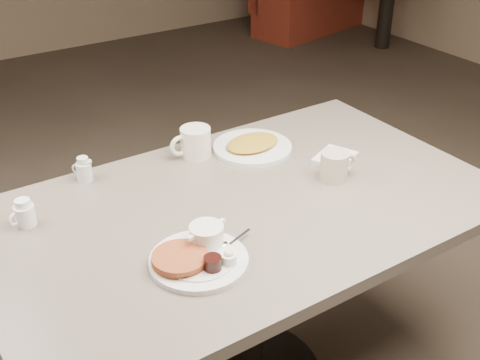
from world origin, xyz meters
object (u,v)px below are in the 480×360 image
creamer_right (84,170)px  coffee_mug_far (194,142)px  coffee_mug_near (335,165)px  hash_plate (252,146)px  creamer_left (24,214)px  diner_table (244,250)px  main_plate (198,254)px

creamer_right → coffee_mug_far: bearing=-7.2°
coffee_mug_near → creamer_right: (-0.66, 0.42, -0.01)m
coffee_mug_far → hash_plate: size_ratio=0.50×
coffee_mug_near → creamer_left: 0.92m
diner_table → coffee_mug_far: coffee_mug_far is taller
main_plate → creamer_left: size_ratio=3.99×
coffee_mug_near → hash_plate: (-0.10, 0.30, -0.03)m
main_plate → coffee_mug_near: 0.58m
coffee_mug_near → creamer_left: (-0.88, 0.27, -0.01)m
coffee_mug_far → hash_plate: 0.20m
main_plate → creamer_right: (-0.09, 0.55, 0.01)m
creamer_left → creamer_right: 0.27m
coffee_mug_far → hash_plate: (0.19, -0.07, -0.04)m
coffee_mug_far → hash_plate: coffee_mug_far is taller
main_plate → coffee_mug_far: bearing=61.2°
main_plate → hash_plate: main_plate is taller
main_plate → diner_table: bearing=33.4°
creamer_left → coffee_mug_near: bearing=-17.2°
diner_table → coffee_mug_far: 0.41m
coffee_mug_near → main_plate: bearing=-167.1°
main_plate → coffee_mug_near: coffee_mug_near is taller
coffee_mug_far → diner_table: bearing=-94.9°
main_plate → hash_plate: size_ratio=1.10×
coffee_mug_near → creamer_right: coffee_mug_near is taller
coffee_mug_near → creamer_right: size_ratio=1.62×
coffee_mug_near → coffee_mug_far: bearing=127.9°
diner_table → creamer_left: creamer_left is taller
diner_table → coffee_mug_far: size_ratio=10.16×
coffee_mug_far → creamer_left: bearing=-170.6°
diner_table → creamer_right: creamer_right is taller
coffee_mug_far → creamer_right: coffee_mug_far is taller
creamer_left → creamer_right: (0.23, 0.15, 0.00)m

